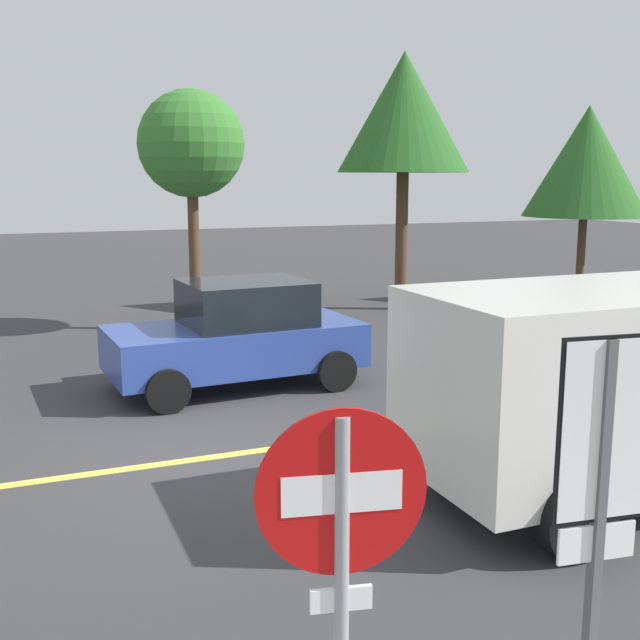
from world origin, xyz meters
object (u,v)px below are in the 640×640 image
at_px(speed_limit_sign, 601,479).
at_px(car_blue_mid_road, 238,335).
at_px(stop_sign, 341,570).
at_px(tree_left_verge, 587,162).
at_px(tree_right_verge, 191,145).
at_px(tree_centre_verge, 404,114).

height_order(speed_limit_sign, car_blue_mid_road, speed_limit_sign).
height_order(stop_sign, tree_left_verge, tree_left_verge).
distance_m(car_blue_mid_road, tree_right_verge, 5.76).
distance_m(speed_limit_sign, tree_left_verge, 17.66).
bearing_deg(speed_limit_sign, car_blue_mid_road, 86.26).
height_order(speed_limit_sign, tree_centre_verge, tree_centre_verge).
bearing_deg(tree_left_verge, car_blue_mid_road, -156.25).
bearing_deg(tree_centre_verge, speed_limit_sign, -114.37).
distance_m(speed_limit_sign, tree_centre_verge, 15.81).
relative_size(speed_limit_sign, car_blue_mid_road, 0.63).
bearing_deg(car_blue_mid_road, tree_left_verge, 23.75).
relative_size(car_blue_mid_road, tree_right_verge, 0.79).
height_order(tree_left_verge, tree_centre_verge, tree_centre_verge).
distance_m(tree_left_verge, tree_right_verge, 10.35).
xyz_separation_m(car_blue_mid_road, tree_centre_verge, (5.84, 5.51, 3.95)).
distance_m(stop_sign, car_blue_mid_road, 8.97).
xyz_separation_m(stop_sign, car_blue_mid_road, (2.06, 8.70, -0.76)).
distance_m(stop_sign, speed_limit_sign, 1.50).
xyz_separation_m(tree_centre_verge, tree_right_verge, (-5.38, -0.67, -0.85)).
xyz_separation_m(tree_left_verge, tree_right_verge, (-10.35, 0.09, 0.27)).
bearing_deg(tree_right_verge, tree_centre_verge, 7.07).
bearing_deg(tree_right_verge, tree_left_verge, -0.48).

